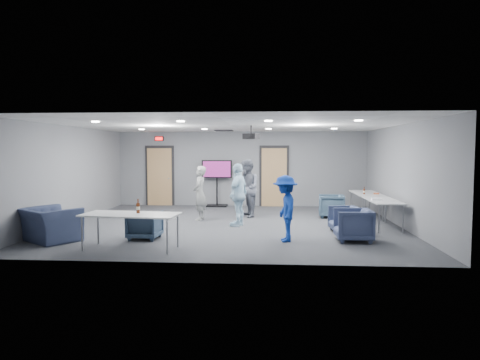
# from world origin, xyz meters

# --- Properties ---
(floor) EXTENTS (9.00, 9.00, 0.00)m
(floor) POSITION_xyz_m (0.00, 0.00, 0.00)
(floor) COLOR #34373B
(floor) RESTS_ON ground
(ceiling) EXTENTS (9.00, 9.00, 0.00)m
(ceiling) POSITION_xyz_m (0.00, 0.00, 2.70)
(ceiling) COLOR white
(ceiling) RESTS_ON wall_back
(wall_back) EXTENTS (9.00, 0.02, 2.70)m
(wall_back) POSITION_xyz_m (0.00, 4.00, 1.35)
(wall_back) COLOR slate
(wall_back) RESTS_ON floor
(wall_front) EXTENTS (9.00, 0.02, 2.70)m
(wall_front) POSITION_xyz_m (0.00, -4.00, 1.35)
(wall_front) COLOR slate
(wall_front) RESTS_ON floor
(wall_left) EXTENTS (0.02, 8.00, 2.70)m
(wall_left) POSITION_xyz_m (-4.50, 0.00, 1.35)
(wall_left) COLOR slate
(wall_left) RESTS_ON floor
(wall_right) EXTENTS (0.02, 8.00, 2.70)m
(wall_right) POSITION_xyz_m (4.50, 0.00, 1.35)
(wall_right) COLOR slate
(wall_right) RESTS_ON floor
(door_left) EXTENTS (1.06, 0.17, 2.24)m
(door_left) POSITION_xyz_m (-3.00, 3.95, 1.07)
(door_left) COLOR black
(door_left) RESTS_ON wall_back
(door_right) EXTENTS (1.06, 0.17, 2.24)m
(door_right) POSITION_xyz_m (1.20, 3.95, 1.07)
(door_right) COLOR black
(door_right) RESTS_ON wall_back
(exit_sign) EXTENTS (0.32, 0.08, 0.16)m
(exit_sign) POSITION_xyz_m (-3.00, 3.93, 2.45)
(exit_sign) COLOR black
(exit_sign) RESTS_ON wall_back
(hvac_diffuser) EXTENTS (0.60, 0.60, 0.03)m
(hvac_diffuser) POSITION_xyz_m (-0.50, 2.80, 2.69)
(hvac_diffuser) COLOR black
(hvac_diffuser) RESTS_ON ceiling
(downlights) EXTENTS (6.18, 3.78, 0.02)m
(downlights) POSITION_xyz_m (0.00, 0.00, 2.68)
(downlights) COLOR white
(downlights) RESTS_ON ceiling
(person_a) EXTENTS (0.40, 0.59, 1.57)m
(person_a) POSITION_xyz_m (-0.98, 0.69, 0.79)
(person_a) COLOR gray
(person_a) RESTS_ON floor
(person_b) EXTENTS (0.92, 1.03, 1.76)m
(person_b) POSITION_xyz_m (0.35, 1.38, 0.88)
(person_b) COLOR slate
(person_b) RESTS_ON floor
(person_c) EXTENTS (0.70, 1.06, 1.68)m
(person_c) POSITION_xyz_m (0.20, -0.14, 0.84)
(person_c) COLOR #C6E9FF
(person_c) RESTS_ON floor
(person_d) EXTENTS (0.63, 1.00, 1.48)m
(person_d) POSITION_xyz_m (1.38, -2.04, 0.74)
(person_d) COLOR navy
(person_d) RESTS_ON floor
(chair_right_a) EXTENTS (0.83, 0.82, 0.69)m
(chair_right_a) POSITION_xyz_m (2.90, 1.47, 0.35)
(chair_right_a) COLOR #344859
(chair_right_a) RESTS_ON floor
(chair_right_b) EXTENTS (0.78, 0.77, 0.64)m
(chair_right_b) POSITION_xyz_m (2.90, -0.82, 0.32)
(chair_right_b) COLOR #323B56
(chair_right_b) RESTS_ON floor
(chair_right_c) EXTENTS (0.80, 0.78, 0.73)m
(chair_right_c) POSITION_xyz_m (2.90, -1.91, 0.36)
(chair_right_c) COLOR #394362
(chair_right_c) RESTS_ON floor
(chair_front_a) EXTENTS (0.73, 0.75, 0.64)m
(chair_front_a) POSITION_xyz_m (-1.81, -2.00, 0.32)
(chair_front_a) COLOR #34455A
(chair_front_a) RESTS_ON floor
(chair_front_b) EXTENTS (1.53, 1.49, 0.75)m
(chair_front_b) POSITION_xyz_m (-3.84, -2.40, 0.38)
(chair_front_b) COLOR #323B57
(chair_front_b) RESTS_ON floor
(table_right_a) EXTENTS (0.75, 1.80, 0.73)m
(table_right_a) POSITION_xyz_m (4.00, 1.76, 0.68)
(table_right_a) COLOR silver
(table_right_a) RESTS_ON floor
(table_right_b) EXTENTS (0.73, 1.76, 0.73)m
(table_right_b) POSITION_xyz_m (4.00, -0.14, 0.68)
(table_right_b) COLOR silver
(table_right_b) RESTS_ON floor
(table_front_left) EXTENTS (2.03, 1.01, 0.73)m
(table_front_left) POSITION_xyz_m (-1.81, -3.00, 0.69)
(table_front_left) COLOR silver
(table_front_left) RESTS_ON floor
(bottle_front) EXTENTS (0.08, 0.08, 0.30)m
(bottle_front) POSITION_xyz_m (-1.68, -2.89, 0.84)
(bottle_front) COLOR #5B260F
(bottle_front) RESTS_ON table_front_left
(bottle_right) EXTENTS (0.06, 0.06, 0.22)m
(bottle_right) POSITION_xyz_m (3.82, 1.27, 0.81)
(bottle_right) COLOR #5B260F
(bottle_right) RESTS_ON table_right_a
(snack_box) EXTENTS (0.19, 0.15, 0.04)m
(snack_box) POSITION_xyz_m (4.20, 1.33, 0.75)
(snack_box) COLOR #C65D31
(snack_box) RESTS_ON table_right_a
(wrapper) EXTENTS (0.24, 0.17, 0.05)m
(wrapper) POSITION_xyz_m (3.81, -0.25, 0.76)
(wrapper) COLOR white
(wrapper) RESTS_ON table_right_b
(tv_stand) EXTENTS (1.09, 0.52, 1.67)m
(tv_stand) POSITION_xyz_m (-0.86, 3.75, 0.95)
(tv_stand) COLOR black
(tv_stand) RESTS_ON floor
(projector) EXTENTS (0.46, 0.43, 0.36)m
(projector) POSITION_xyz_m (0.53, -0.03, 2.40)
(projector) COLOR black
(projector) RESTS_ON ceiling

